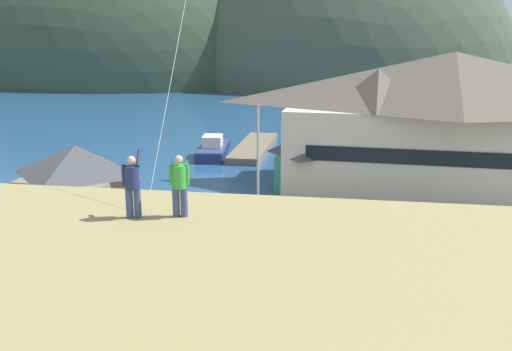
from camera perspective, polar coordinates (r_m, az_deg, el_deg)
The scene contains 16 objects.
ground_plane at distance 26.07m, azimuth -3.99°, elevation -13.24°, with size 600.00×600.00×0.00m, color #66604C.
parking_lot_pad at distance 30.47m, azimuth -1.86°, elevation -8.87°, with size 40.00×20.00×0.10m, color slate.
bay_water at distance 83.53m, azimuth 5.32°, elevation 5.99°, with size 360.00×84.00×0.03m, color navy.
far_hill_west_ridge at distance 147.40m, azimuth -14.39°, elevation 9.21°, with size 88.95×54.22×67.32m, color #334733.
far_hill_east_peak at distance 142.04m, azimuth 8.69°, elevation 9.31°, with size 82.45×66.78×74.87m, color #42513D.
harbor_lodge at distance 45.25m, azimuth 19.25°, elevation 5.46°, with size 26.65×11.81×10.72m.
storage_shed_near_lot at distance 36.37m, azimuth -17.69°, elevation -1.06°, with size 6.52×6.11×5.43m.
storage_shed_waterside at distance 43.76m, azimuth 5.32°, elevation 1.49°, with size 5.19×5.41×4.57m.
wharf_dock at distance 58.89m, azimuth -0.20°, elevation 2.88°, with size 3.20×14.20×0.70m.
moored_boat_wharfside at distance 56.63m, azimuth -4.38°, elevation 2.75°, with size 3.59×8.56×2.16m.
parked_car_front_row_end at distance 27.46m, azimuth -16.79°, elevation -9.90°, with size 4.33×2.31×1.82m.
parked_car_lone_by_shed at distance 31.70m, azimuth -0.85°, elevation -5.95°, with size 4.29×2.23×1.82m.
parked_car_mid_row_near at distance 26.01m, azimuth -4.43°, elevation -10.70°, with size 4.33×2.32×1.82m.
parking_light_pole at distance 34.26m, azimuth 0.22°, elevation 1.69°, with size 0.24×0.78×7.80m.
person_kite_flyer at distance 15.61m, azimuth -12.50°, elevation -0.87°, with size 0.52×0.70×1.86m.
person_companion at distance 15.47m, azimuth -7.82°, elevation -0.86°, with size 0.54×0.40×1.74m.
Camera 1 is at (5.38, -22.48, 12.05)m, focal length 39.20 mm.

